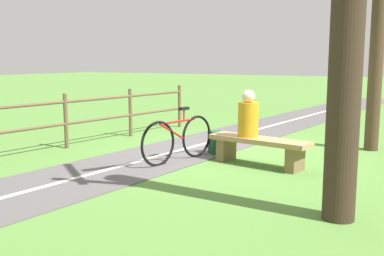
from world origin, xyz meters
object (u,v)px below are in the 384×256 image
at_px(bicycle, 178,139).
at_px(backpack, 216,143).
at_px(bench, 259,146).
at_px(person_seated, 248,116).
at_px(tree_near_bench, 378,39).

distance_m(bicycle, backpack, 0.93).
xyz_separation_m(bench, bicycle, (1.32, 0.41, 0.08)).
xyz_separation_m(bench, person_seated, (0.22, -0.04, 0.48)).
bearing_deg(bench, person_seated, -0.00).
bearing_deg(backpack, bicycle, 70.95).
bearing_deg(backpack, person_seated, 152.58).
bearing_deg(tree_near_bench, backpack, 36.87).
distance_m(person_seated, tree_near_bench, 3.11).
bearing_deg(person_seated, backpack, -18.07).
relative_size(bench, bicycle, 1.06).
height_order(bench, tree_near_bench, tree_near_bench).
height_order(bench, bicycle, bicycle).
bearing_deg(bench, tree_near_bench, -112.88).
distance_m(bench, tree_near_bench, 3.27).
relative_size(person_seated, bicycle, 0.46).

